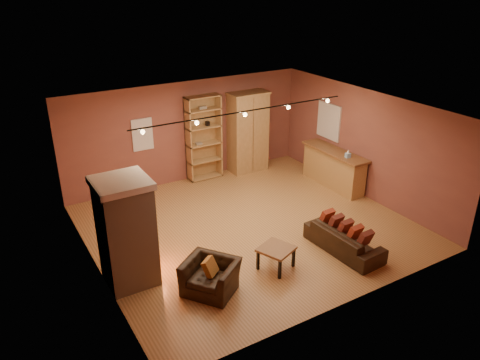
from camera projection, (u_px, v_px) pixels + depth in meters
floor at (249, 226)px, 10.95m from camera, size 7.00×7.00×0.00m
ceiling at (250, 110)px, 9.80m from camera, size 7.00×7.00×0.00m
back_wall at (187, 132)px, 12.92m from camera, size 7.00×0.02×2.80m
left_wall at (91, 209)px, 8.74m from camera, size 0.02×6.50×2.80m
right_wall at (365, 144)px, 12.01m from camera, size 0.02×6.50×2.80m
fireplace at (127, 232)px, 8.62m from camera, size 1.01×0.98×2.12m
back_window at (142, 135)px, 12.24m from camera, size 0.56×0.04×0.86m
bookcase at (203, 137)px, 13.08m from camera, size 0.98×0.38×2.40m
armoire at (248, 132)px, 13.61m from camera, size 1.16×0.66×2.36m
bar_counter at (333, 168)px, 12.83m from camera, size 0.58×2.15×1.03m
tissue_box at (348, 154)px, 12.13m from camera, size 0.13×0.13×0.22m
right_window at (329, 121)px, 12.99m from camera, size 0.05×0.90×1.00m
loveseat at (344, 235)px, 9.85m from camera, size 0.62×1.82×0.75m
armchair at (210, 272)px, 8.58m from camera, size 1.06×1.13×0.83m
coffee_table at (276, 251)px, 9.26m from camera, size 0.80×0.80×0.47m
track_rail at (245, 113)px, 10.01m from camera, size 5.20×0.09×0.13m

